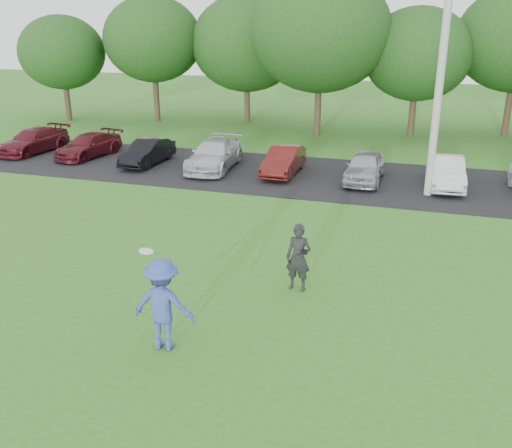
{
  "coord_description": "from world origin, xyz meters",
  "views": [
    {
      "loc": [
        4.04,
        -9.64,
        6.39
      ],
      "look_at": [
        0.0,
        3.5,
        1.3
      ],
      "focal_mm": 40.0,
      "sensor_mm": 36.0,
      "label": 1
    }
  ],
  "objects": [
    {
      "name": "utility_pole",
      "position": [
        4.19,
        11.72,
        5.42
      ],
      "size": [
        0.28,
        0.28,
        10.85
      ],
      "primitive_type": "cylinder",
      "color": "#A8A7A2",
      "rests_on": "ground"
    },
    {
      "name": "parking_lot",
      "position": [
        0.0,
        13.0,
        0.01
      ],
      "size": [
        32.0,
        6.5,
        0.03
      ],
      "primitive_type": "cube",
      "color": "black",
      "rests_on": "ground"
    },
    {
      "name": "tree_row",
      "position": [
        1.51,
        22.76,
        4.91
      ],
      "size": [
        42.39,
        9.85,
        8.64
      ],
      "color": "#38281C",
      "rests_on": "ground"
    },
    {
      "name": "camera_bystander",
      "position": [
        1.31,
        2.74,
        0.84
      ],
      "size": [
        0.64,
        0.45,
        1.69
      ],
      "color": "black",
      "rests_on": "ground"
    },
    {
      "name": "ground",
      "position": [
        0.0,
        0.0,
        0.0
      ],
      "size": [
        100.0,
        100.0,
        0.0
      ],
      "primitive_type": "plane",
      "color": "#33681D",
      "rests_on": "ground"
    },
    {
      "name": "frisbee_player",
      "position": [
        -0.67,
        -0.59,
        0.97
      ],
      "size": [
        1.32,
        0.84,
        2.26
      ],
      "color": "#364899",
      "rests_on": "ground"
    },
    {
      "name": "parked_cars",
      "position": [
        -0.22,
        12.96,
        0.61
      ],
      "size": [
        30.6,
        4.54,
        1.24
      ],
      "color": "#4F111A",
      "rests_on": "parking_lot"
    }
  ]
}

